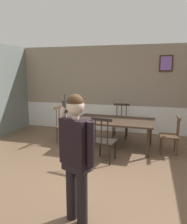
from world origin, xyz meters
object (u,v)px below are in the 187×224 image
Objects in this scene: chair_at_table_head at (121,122)px; person_figure at (76,152)px; chair_by_doorway at (104,140)px; dining_table at (114,122)px; chair_opposite_corner at (65,125)px; chair_near_window at (171,135)px.

person_figure is (-0.02, -3.83, 0.50)m from chair_at_table_head.
chair_by_doorway is at bearing -64.13° from person_figure.
dining_table is 0.96m from chair_at_table_head.
chair_opposite_corner reaches higher than dining_table.
chair_near_window is 0.91× the size of chair_by_doorway.
dining_table is at bearing 95.62° from chair_by_doorway.
chair_by_doorway is at bearing 61.32° from chair_opposite_corner.
chair_opposite_corner is (-1.42, -0.87, 0.01)m from chair_at_table_head.
chair_opposite_corner is at bearing -40.94° from person_figure.
person_figure is (0.07, -1.96, 0.48)m from chair_by_doorway.
chair_near_window is at bearing 40.11° from chair_by_doorway.
dining_table is 2.02× the size of chair_opposite_corner.
dining_table is 1.21× the size of person_figure.
dining_table is 2.06× the size of chair_at_table_head.
chair_opposite_corner is (-1.33, 1.00, -0.00)m from chair_by_doorway.
dining_table is 2.91m from person_figure.
chair_opposite_corner reaches higher than chair_at_table_head.
chair_opposite_corner is 3.32m from person_figure.
chair_at_table_head is (0.09, 1.87, -0.02)m from chair_by_doorway.
chair_near_window is 1.67m from chair_by_doorway.
chair_opposite_corner is at bearing 151.51° from chair_by_doorway.
chair_near_window is at bearing -91.73° from person_figure.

